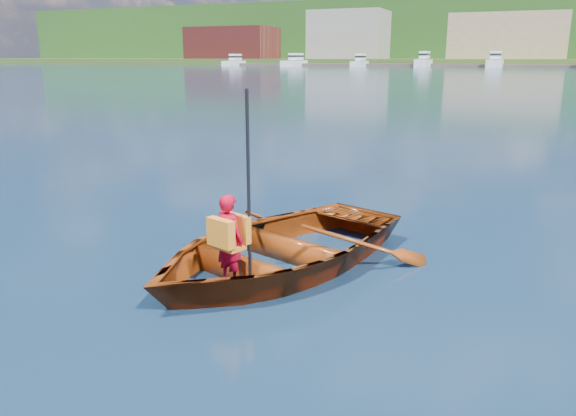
{
  "coord_description": "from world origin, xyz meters",
  "views": [
    {
      "loc": [
        1.21,
        -6.22,
        2.47
      ],
      "look_at": [
        -1.24,
        -0.32,
        0.75
      ],
      "focal_mm": 35.0,
      "sensor_mm": 36.0,
      "label": 1
    }
  ],
  "objects_px": {
    "dock": "(508,66)",
    "marina_yachts": "(524,62)",
    "rowboat": "(277,247)",
    "child_paddler": "(230,237)"
  },
  "relations": [
    {
      "from": "dock",
      "to": "marina_yachts",
      "type": "xyz_separation_m",
      "value": [
        3.51,
        -4.68,
        0.95
      ]
    },
    {
      "from": "child_paddler",
      "to": "marina_yachts",
      "type": "bearing_deg",
      "value": 89.35
    },
    {
      "from": "marina_yachts",
      "to": "dock",
      "type": "bearing_deg",
      "value": 126.93
    },
    {
      "from": "rowboat",
      "to": "marina_yachts",
      "type": "xyz_separation_m",
      "value": [
        1.48,
        143.65,
        1.1
      ]
    },
    {
      "from": "rowboat",
      "to": "child_paddler",
      "type": "distance_m",
      "value": 0.99
    },
    {
      "from": "rowboat",
      "to": "dock",
      "type": "bearing_deg",
      "value": 90.78
    },
    {
      "from": "child_paddler",
      "to": "dock",
      "type": "relative_size",
      "value": 0.01
    },
    {
      "from": "child_paddler",
      "to": "rowboat",
      "type": "bearing_deg",
      "value": 80.49
    },
    {
      "from": "rowboat",
      "to": "dock",
      "type": "relative_size",
      "value": 0.03
    },
    {
      "from": "dock",
      "to": "marina_yachts",
      "type": "relative_size",
      "value": 1.1
    }
  ]
}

